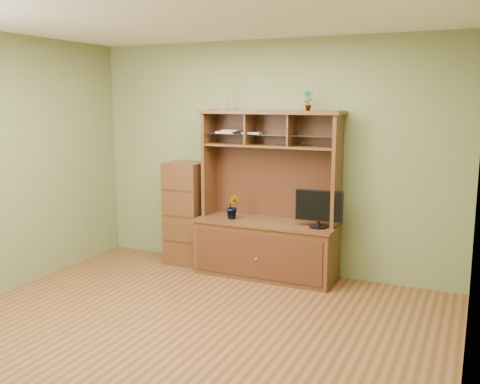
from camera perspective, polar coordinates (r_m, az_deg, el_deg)
The scene contains 8 objects.
room at distance 4.51m, azimuth -6.06°, elevation 1.24°, with size 4.54×4.04×2.74m.
media_hutch at distance 6.17m, azimuth 2.89°, elevation -4.22°, with size 1.66×0.61×1.90m.
monitor at distance 5.82m, azimuth 8.41°, elevation -1.71°, with size 0.52×0.20×0.41m.
orchid_plant at distance 6.19m, azimuth -0.76°, elevation -1.57°, with size 0.16×0.13×0.29m, color #23541C.
top_plant at distance 5.91m, azimuth 7.25°, elevation 9.70°, with size 0.12×0.08×0.23m, color #3B6322.
reed_diffuser at distance 6.28m, azimuth -1.62°, elevation 9.83°, with size 0.06×0.06×0.30m.
magazines at distance 6.23m, azimuth -0.43°, elevation 6.44°, with size 0.56×0.18×0.04m.
side_cabinet at distance 6.66m, azimuth -5.78°, elevation -2.24°, with size 0.45×0.41×1.26m.
Camera 1 is at (2.27, -3.84, 2.02)m, focal length 40.00 mm.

